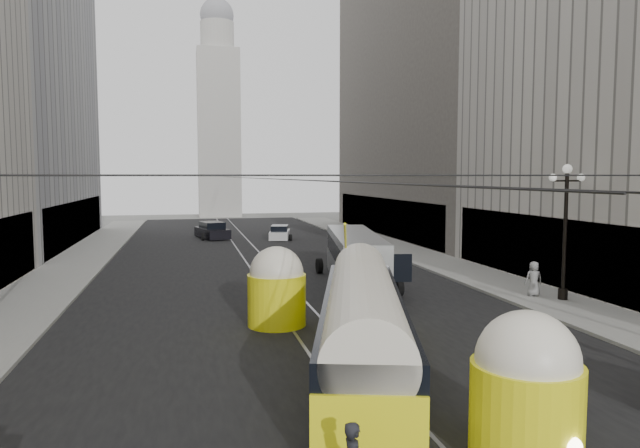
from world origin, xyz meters
TOP-DOWN VIEW (x-y plane):
  - road at (0.00, 32.50)m, footprint 20.00×85.00m
  - sidewalk_left at (-12.00, 36.00)m, footprint 4.00×72.00m
  - sidewalk_right at (12.00, 36.00)m, footprint 4.00×72.00m
  - rail_left at (-0.75, 32.50)m, footprint 0.12×85.00m
  - rail_right at (0.75, 32.50)m, footprint 0.12×85.00m
  - building_right_far at (20.00, 48.00)m, footprint 12.60×32.60m
  - distant_tower at (0.00, 80.00)m, footprint 6.00×6.00m
  - lamppost_right_mid at (12.60, 18.00)m, footprint 1.86×0.44m
  - catenary at (0.12, 31.49)m, footprint 25.00×72.00m
  - streetcar at (0.50, 11.01)m, footprint 5.81×14.34m
  - city_bus at (4.33, 24.70)m, footprint 4.21×11.37m
  - sedan_white_far at (3.77, 47.55)m, footprint 2.62×4.46m
  - sedan_dark_far at (-2.39, 49.83)m, footprint 3.30×5.39m
  - pedestrian_sidewalk_right at (11.68, 18.98)m, footprint 0.90×0.64m

SIDE VIEW (x-z plane):
  - road at x=0.00m, z-range -0.01..0.01m
  - rail_left at x=-0.75m, z-range -0.02..0.02m
  - rail_right at x=0.75m, z-range -0.02..0.02m
  - sidewalk_left at x=-12.00m, z-range 0.00..0.15m
  - sidewalk_right at x=12.00m, z-range 0.00..0.15m
  - sedan_white_far at x=3.77m, z-range -0.06..1.26m
  - sedan_dark_far at x=-2.39m, z-range -0.07..1.51m
  - pedestrian_sidewalk_right at x=11.68m, z-range 0.15..1.85m
  - city_bus at x=4.33m, z-range 0.13..2.95m
  - streetcar at x=0.50m, z-range -0.04..3.20m
  - lamppost_right_mid at x=12.60m, z-range 0.56..6.93m
  - catenary at x=0.12m, z-range 5.77..6.00m
  - distant_tower at x=0.00m, z-range -0.71..30.65m
  - building_right_far at x=20.00m, z-range 0.01..32.61m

